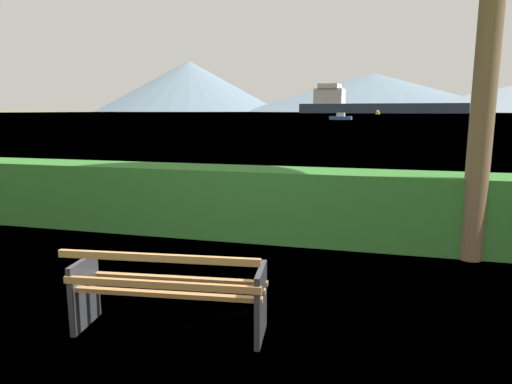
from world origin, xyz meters
name	(u,v)px	position (x,y,z in m)	size (l,w,h in m)	color
ground_plane	(172,330)	(0.00, 0.00, 0.00)	(1400.00, 1400.00, 0.00)	#567A38
water_surface	(371,113)	(0.00, 306.71, 0.00)	(620.00, 620.00, 0.00)	slate
park_bench	(168,291)	(0.01, -0.06, 0.43)	(1.87, 0.76, 0.87)	#A0703F
hedge_row	(258,203)	(0.00, 3.40, 0.57)	(12.65, 0.89, 1.15)	#2D6B28
cargo_ship_large	(368,105)	(-2.06, 304.26, 5.36)	(105.34, 29.69, 19.17)	#2D384C
fishing_boat_near	(378,113)	(3.84, 224.75, 0.76)	(2.05, 5.57, 2.10)	gold
sailboat_mid	(341,117)	(-5.03, 96.69, 0.53)	(4.87, 2.15, 1.50)	#335693
distant_hills	(389,90)	(19.11, 575.92, 25.42)	(773.65, 427.26, 67.57)	slate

